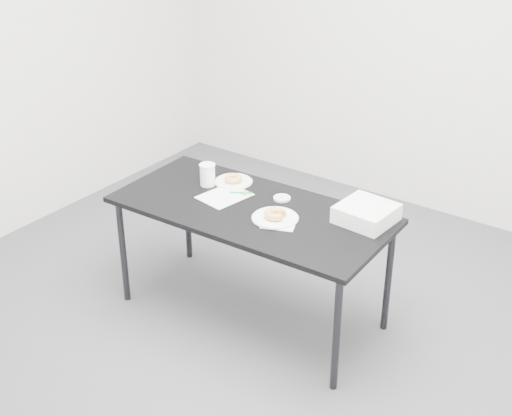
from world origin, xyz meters
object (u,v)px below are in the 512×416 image
Objects in this scene: plate_far at (233,182)px; donut_far at (233,178)px; pen at (241,193)px; coffee_cup at (207,175)px; scorecard at (224,196)px; plate_near at (275,218)px; donut_near at (275,214)px; table at (251,216)px; bakery_box at (366,213)px.

plate_far is 0.02m from donut_far.
pen is 0.24m from coffee_cup.
plate_near is at bearing 1.23° from scorecard.
plate_far is 1.70× the size of coffee_cup.
donut_near is at bearing 1.23° from scorecard.
plate_far is at bearing 152.71° from donut_near.
plate_near reaches higher than table.
donut_near is at bearing -27.29° from donut_far.
donut_near is at bearing -11.40° from table.
pen reaches higher than scorecard.
scorecard is at bearing -161.50° from bakery_box.
bakery_box is (0.87, 0.03, 0.02)m from donut_far.
scorecard is at bearing -19.27° from coffee_cup.
table is 6.22× the size of plate_near.
pen is at bearing 156.99° from plate_near.
donut_far reaches higher than pen.
donut_near is at bearing -11.98° from coffee_cup.
coffee_cup is at bearing 152.54° from pen.
coffee_cup is at bearing -167.37° from bakery_box.
donut_far reaches higher than plate_far.
donut_near reaches higher than plate_near.
plate_far is 0.87m from bakery_box.
pen is at bearing 64.86° from scorecard.
scorecard is (-0.21, 0.03, 0.05)m from table.
scorecard is 0.99× the size of bakery_box.
donut_far is 0.87m from bakery_box.
table is at bearing -69.05° from pen.
bakery_box reaches higher than plate_far.
plate_near is 1.12× the size of plate_far.
donut_near is 0.52× the size of plate_far.
plate_near is 2.38× the size of donut_far.
pen is 0.96× the size of coffee_cup.
coffee_cup is at bearing 165.06° from table.
donut_near is (0.18, -0.03, 0.08)m from table.
plate_near is at bearing -90.00° from donut_near.
coffee_cup is at bearing -129.50° from donut_far.
coffee_cup is 0.48× the size of bakery_box.
scorecard is at bearing 171.34° from donut_near.
plate_near is at bearing -27.29° from donut_far.
scorecard is 0.19m from donut_far.
donut_far is at bearing 109.97° from pen.
scorecard is 0.40m from donut_near.
coffee_cup reaches higher than donut_far.
donut_near is at bearing -27.29° from plate_far.
coffee_cup reaches higher than plate_far.
plate_near is at bearing -56.11° from pen.
bakery_box is at bearing 33.08° from plate_near.
plate_near is at bearing -142.81° from bakery_box.
donut_far is 0.38× the size of bakery_box.
pen is (-0.15, 0.11, 0.06)m from table.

